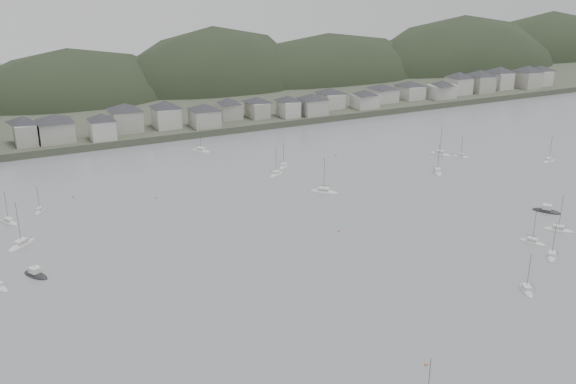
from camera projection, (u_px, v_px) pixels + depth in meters
ground at (446, 324)px, 137.61m from camera, size 900.00×900.00×0.00m
far_shore_land at (122, 88)px, 385.05m from camera, size 900.00×250.00×3.00m
forested_ridge at (143, 117)px, 369.89m from camera, size 851.55×103.94×102.57m
waterfront_town at (280, 103)px, 310.26m from camera, size 451.48×28.46×12.92m
sailboat_lead at (201, 151)px, 262.81m from camera, size 7.31×9.42×12.61m
moored_fleet at (264, 242)px, 177.41m from camera, size 251.78×143.67×13.41m
motor_launch_near at (547, 211)px, 199.23m from camera, size 7.11×8.86×4.03m
motor_launch_far at (36, 275)px, 158.70m from camera, size 6.63×8.53×3.94m
mooring_buoys at (315, 208)px, 201.82m from camera, size 162.18×130.78×0.70m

